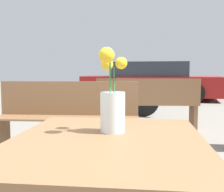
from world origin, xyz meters
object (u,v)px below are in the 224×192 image
object	(u,v)px
table_front	(107,162)
bench_middle	(147,103)
bench_near	(67,115)
bicycle	(121,98)
flower_vase	(112,106)
parked_car	(151,81)

from	to	relation	value
table_front	bench_middle	xyz separation A→B (m)	(-0.06, 3.36, -0.15)
table_front	bench_near	xyz separation A→B (m)	(-0.89, 1.97, -0.15)
bicycle	flower_vase	bearing A→B (deg)	-81.42
bench_near	bench_middle	xyz separation A→B (m)	(0.83, 1.39, -0.00)
bench_middle	bicycle	distance (m)	1.73
parked_car	bicycle	bearing A→B (deg)	-97.45
bench_near	flower_vase	bearing A→B (deg)	-64.52
bench_middle	parked_car	distance (m)	5.10
bicycle	bench_near	bearing A→B (deg)	-92.98
table_front	bench_near	bearing A→B (deg)	114.27
bench_middle	bench_near	bearing A→B (deg)	-120.90
bench_near	bicycle	world-z (taller)	bench_near
bench_near	bench_middle	distance (m)	1.62
parked_car	bench_near	bearing A→B (deg)	-95.40
flower_vase	bench_near	world-z (taller)	flower_vase
bench_middle	table_front	bearing A→B (deg)	-88.98
flower_vase	bicycle	distance (m)	4.92
bicycle	bench_middle	bearing A→B (deg)	-67.06
flower_vase	bench_middle	world-z (taller)	flower_vase
bench_near	bench_middle	size ratio (longest dim) A/B	1.01
bench_near	bicycle	bearing A→B (deg)	87.02
flower_vase	bicycle	xyz separation A→B (m)	(-0.73, 4.84, -0.46)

